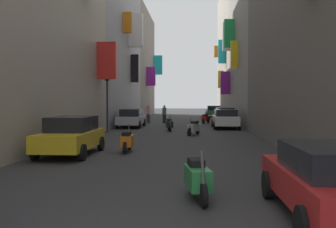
# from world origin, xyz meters

# --- Properties ---
(ground_plane) EXTENTS (140.00, 140.00, 0.00)m
(ground_plane) POSITION_xyz_m (0.00, 30.00, 0.00)
(ground_plane) COLOR #2D2D30
(building_left_mid_a) EXTENTS (7.35, 18.40, 19.52)m
(building_left_mid_a) POSITION_xyz_m (-7.99, 34.24, 9.76)
(building_left_mid_a) COLOR gray
(building_left_mid_a) RESTS_ON ground
(building_left_mid_b) EXTENTS (7.36, 16.56, 14.36)m
(building_left_mid_b) POSITION_xyz_m (-7.99, 51.73, 7.18)
(building_left_mid_b) COLOR slate
(building_left_mid_b) RESTS_ON ground
(building_right_mid_a) EXTENTS (6.98, 14.42, 17.34)m
(building_right_mid_a) POSITION_xyz_m (7.99, 32.91, 8.66)
(building_right_mid_a) COLOR gray
(building_right_mid_a) RESTS_ON ground
(building_right_mid_b) EXTENTS (7.11, 19.89, 17.30)m
(building_right_mid_b) POSITION_xyz_m (8.00, 50.05, 8.65)
(building_right_mid_b) COLOR #9E9384
(building_right_mid_b) RESTS_ON ground
(parked_car_yellow) EXTENTS (1.92, 4.23, 1.51)m
(parked_car_yellow) POSITION_xyz_m (-3.64, 12.89, 0.79)
(parked_car_yellow) COLOR gold
(parked_car_yellow) RESTS_ON ground
(parked_car_green) EXTENTS (2.02, 4.38, 1.44)m
(parked_car_green) POSITION_xyz_m (3.82, 48.72, 0.76)
(parked_car_green) COLOR #236638
(parked_car_green) RESTS_ON ground
(parked_car_red) EXTENTS (1.98, 4.24, 1.35)m
(parked_car_red) POSITION_xyz_m (3.69, 5.02, 0.72)
(parked_car_red) COLOR #B21E1E
(parked_car_red) RESTS_ON ground
(parked_car_white) EXTENTS (1.95, 4.46, 1.45)m
(parked_car_white) POSITION_xyz_m (3.62, 27.82, 0.77)
(parked_car_white) COLOR white
(parked_car_white) RESTS_ON ground
(parked_car_black) EXTENTS (1.88, 4.05, 1.48)m
(parked_car_black) POSITION_xyz_m (4.00, 33.12, 0.77)
(parked_car_black) COLOR black
(parked_car_black) RESTS_ON ground
(parked_car_silver) EXTENTS (1.92, 4.45, 1.45)m
(parked_car_silver) POSITION_xyz_m (-3.76, 28.65, 0.76)
(parked_car_silver) COLOR #B7B7BC
(parked_car_silver) RESTS_ON ground
(scooter_green) EXTENTS (0.62, 1.87, 1.13)m
(scooter_green) POSITION_xyz_m (1.25, 6.33, 0.46)
(scooter_green) COLOR #287F3D
(scooter_green) RESTS_ON ground
(scooter_silver) EXTENTS (0.82, 1.85, 1.13)m
(scooter_silver) POSITION_xyz_m (1.20, 22.00, 0.46)
(scooter_silver) COLOR #ADADB2
(scooter_silver) RESTS_ON ground
(scooter_red) EXTENTS (0.82, 1.75, 1.13)m
(scooter_red) POSITION_xyz_m (2.34, 34.17, 0.46)
(scooter_red) COLOR red
(scooter_red) RESTS_ON ground
(scooter_orange) EXTENTS (0.45, 1.77, 1.13)m
(scooter_orange) POSITION_xyz_m (-1.59, 13.91, 0.46)
(scooter_orange) COLOR orange
(scooter_orange) RESTS_ON ground
(scooter_black) EXTENTS (0.60, 1.90, 1.13)m
(scooter_black) POSITION_xyz_m (-0.49, 25.04, 0.46)
(scooter_black) COLOR black
(scooter_black) RESTS_ON ground
(pedestrian_crossing) EXTENTS (0.53, 0.53, 1.69)m
(pedestrian_crossing) POSITION_xyz_m (-1.54, 34.37, 0.84)
(pedestrian_crossing) COLOR black
(pedestrian_crossing) RESTS_ON ground
(pedestrian_near_left) EXTENTS (0.48, 0.48, 1.71)m
(pedestrian_near_left) POSITION_xyz_m (-3.07, 34.54, 0.85)
(pedestrian_near_left) COLOR #2C2C2C
(pedestrian_near_left) RESTS_ON ground
(traffic_light_near_corner) EXTENTS (0.26, 0.34, 4.21)m
(traffic_light_near_corner) POSITION_xyz_m (-4.57, 23.57, 2.87)
(traffic_light_near_corner) COLOR #2D2D2D
(traffic_light_near_corner) RESTS_ON ground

